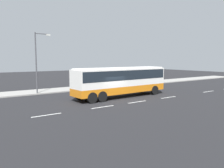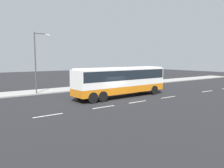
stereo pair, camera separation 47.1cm
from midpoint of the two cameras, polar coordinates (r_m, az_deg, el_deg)
The scene contains 7 objects.
ground_plane at distance 24.55m, azimuth 0.67°, elevation -3.92°, with size 120.00×120.00×0.00m, color black.
sidewalk_curb at distance 33.04m, azimuth -9.57°, elevation -1.22°, with size 80.00×4.00×0.15m, color gray.
lane_centreline at distance 23.98m, azimuth 8.53°, elevation -4.23°, with size 35.71×0.16×0.01m.
coach_bus at distance 26.00m, azimuth 2.86°, elevation 1.32°, with size 11.91×3.04×3.39m.
pedestrian_near_curb at distance 35.62m, azimuth 1.16°, elevation 1.14°, with size 0.32×0.32×1.72m.
pedestrian_at_crossing at distance 34.04m, azimuth -7.65°, elevation 0.63°, with size 0.32×0.32×1.53m.
street_lamp at distance 29.33m, azimuth -17.75°, elevation 6.12°, with size 1.93×0.24×7.43m.
Camera 1 is at (-14.03, -19.66, 4.38)m, focal length 36.42 mm.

